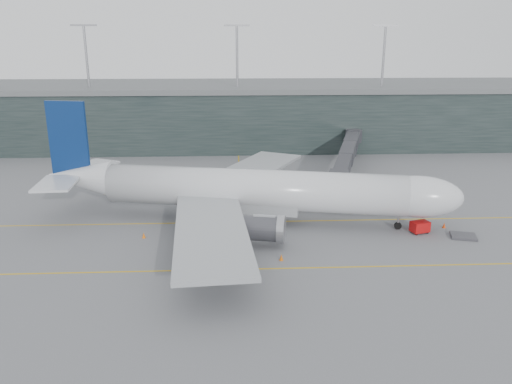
{
  "coord_description": "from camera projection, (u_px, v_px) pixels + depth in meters",
  "views": [
    {
      "loc": [
        3.65,
        -73.64,
        25.89
      ],
      "look_at": [
        6.99,
        -4.0,
        4.64
      ],
      "focal_mm": 35.0,
      "sensor_mm": 36.0,
      "label": 1
    }
  ],
  "objects": [
    {
      "name": "taxiline_a",
      "position": [
        209.0,
        223.0,
        73.91
      ],
      "size": [
        160.0,
        0.25,
        0.02
      ],
      "primitive_type": "cube",
      "color": "gold",
      "rests_on": "ground"
    },
    {
      "name": "cone_tail",
      "position": [
        144.0,
        235.0,
        68.05
      ],
      "size": [
        0.49,
        0.49,
        0.78
      ],
      "primitive_type": "cone",
      "color": "orange",
      "rests_on": "ground"
    },
    {
      "name": "cone_wing_stbd",
      "position": [
        281.0,
        257.0,
        61.12
      ],
      "size": [
        0.5,
        0.5,
        0.8
      ],
      "primitive_type": "cone",
      "color": "#CC5A0B",
      "rests_on": "ground"
    },
    {
      "name": "uld_b",
      "position": [
        196.0,
        186.0,
        88.95
      ],
      "size": [
        2.05,
        1.69,
        1.78
      ],
      "rotation": [
        0.0,
        0.0,
        0.06
      ],
      "color": "#3E3E44",
      "rests_on": "ground"
    },
    {
      "name": "taxiline_lead_main",
      "position": [
        240.0,
        179.0,
        97.07
      ],
      "size": [
        0.25,
        60.0,
        0.02
      ],
      "primitive_type": "cube",
      "color": "gold",
      "rests_on": "ground"
    },
    {
      "name": "gse_cart",
      "position": [
        420.0,
        227.0,
        69.7
      ],
      "size": [
        2.82,
        2.23,
        1.68
      ],
      "rotation": [
        0.0,
        0.0,
        0.3
      ],
      "color": "#B20C0D",
      "rests_on": "ground"
    },
    {
      "name": "terminal",
      "position": [
        218.0,
        113.0,
        130.93
      ],
      "size": [
        240.0,
        36.0,
        29.0
      ],
      "color": "black",
      "rests_on": "ground"
    },
    {
      "name": "ground",
      "position": [
        210.0,
        214.0,
        77.74
      ],
      "size": [
        320.0,
        320.0,
        0.0
      ],
      "primitive_type": "plane",
      "color": "#56565B",
      "rests_on": "ground"
    },
    {
      "name": "uld_a",
      "position": [
        179.0,
        190.0,
        87.13
      ],
      "size": [
        2.31,
        2.13,
        1.69
      ],
      "rotation": [
        0.0,
        0.0,
        0.44
      ],
      "color": "#3E3E44",
      "rests_on": "ground"
    },
    {
      "name": "main_aircraft",
      "position": [
        251.0,
        190.0,
        73.08
      ],
      "size": [
        61.49,
        56.93,
        17.34
      ],
      "rotation": [
        0.0,
        0.0,
        -0.2
      ],
      "color": "silver",
      "rests_on": "ground"
    },
    {
      "name": "cone_wing_port",
      "position": [
        277.0,
        193.0,
        87.25
      ],
      "size": [
        0.4,
        0.4,
        0.64
      ],
      "primitive_type": "cone",
      "color": "red",
      "rests_on": "ground"
    },
    {
      "name": "uld_c",
      "position": [
        205.0,
        187.0,
        88.48
      ],
      "size": [
        2.33,
        1.99,
        1.88
      ],
      "rotation": [
        0.0,
        0.0,
        0.17
      ],
      "color": "#3E3E44",
      "rests_on": "ground"
    },
    {
      "name": "taxiline_b",
      "position": [
        203.0,
        270.0,
        58.63
      ],
      "size": [
        160.0,
        0.25,
        0.02
      ],
      "primitive_type": "cube",
      "color": "gold",
      "rests_on": "ground"
    },
    {
      "name": "jet_bridge",
      "position": [
        339.0,
        151.0,
        99.68
      ],
      "size": [
        14.63,
        42.95,
        6.23
      ],
      "rotation": [
        0.0,
        0.0,
        -0.29
      ],
      "color": "#2B2B31",
      "rests_on": "ground"
    },
    {
      "name": "cone_nose",
      "position": [
        444.0,
        225.0,
        71.73
      ],
      "size": [
        0.49,
        0.49,
        0.79
      ],
      "primitive_type": "cone",
      "color": "#DA3F0C",
      "rests_on": "ground"
    },
    {
      "name": "baggage_dolly",
      "position": [
        463.0,
        236.0,
        68.33
      ],
      "size": [
        3.88,
        3.43,
        0.33
      ],
      "primitive_type": "cube",
      "rotation": [
        0.0,
        0.0,
        -0.28
      ],
      "color": "#3B3A3F",
      "rests_on": "ground"
    }
  ]
}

